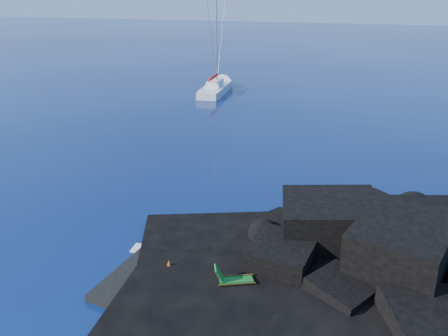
{
  "coord_description": "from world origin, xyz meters",
  "views": [
    {
      "loc": [
        11.16,
        -15.37,
        13.15
      ],
      "look_at": [
        2.34,
        10.84,
        2.0
      ],
      "focal_mm": 35.0,
      "sensor_mm": 36.0,
      "label": 1
    }
  ],
  "objects": [
    {
      "name": "towel",
      "position": [
        5.97,
        1.89,
        0.38
      ],
      "size": [
        2.3,
        1.75,
        0.05
      ],
      "primitive_type": "cube",
      "rotation": [
        0.0,
        0.0,
        0.42
      ],
      "color": "white",
      "rests_on": "beach"
    },
    {
      "name": "beach",
      "position": [
        4.5,
        0.5,
        0.0
      ],
      "size": [
        9.08,
        6.86,
        0.7
      ],
      "primitive_type": "cube",
      "rotation": [
        0.0,
        0.0,
        -0.1
      ],
      "color": "black",
      "rests_on": "ground"
    },
    {
      "name": "headland",
      "position": [
        13.0,
        3.0,
        0.0
      ],
      "size": [
        24.0,
        24.0,
        3.6
      ],
      "primitive_type": null,
      "color": "black",
      "rests_on": "ground"
    },
    {
      "name": "marker_cone",
      "position": [
        2.79,
        1.0,
        0.64
      ],
      "size": [
        0.48,
        0.48,
        0.58
      ],
      "primitive_type": "cone",
      "rotation": [
        0.0,
        0.0,
        0.34
      ],
      "color": "#E5540C",
      "rests_on": "beach"
    },
    {
      "name": "ground",
      "position": [
        0.0,
        0.0,
        0.0
      ],
      "size": [
        400.0,
        400.0,
        0.0
      ],
      "primitive_type": "plane",
      "color": "#030834",
      "rests_on": "ground"
    },
    {
      "name": "sailboat",
      "position": [
        -9.46,
        42.3,
        0.0
      ],
      "size": [
        4.28,
        14.08,
        14.53
      ],
      "primitive_type": null,
      "rotation": [
        0.0,
        0.0,
        0.1
      ],
      "color": "white",
      "rests_on": "ground"
    },
    {
      "name": "surf_foam",
      "position": [
        5.0,
        5.0,
        0.0
      ],
      "size": [
        10.0,
        8.0,
        0.06
      ],
      "primitive_type": null,
      "color": "white",
      "rests_on": "ground"
    },
    {
      "name": "sunbather",
      "position": [
        5.97,
        1.89,
        0.52
      ],
      "size": [
        1.83,
        1.14,
        0.24
      ],
      "primitive_type": null,
      "rotation": [
        0.0,
        0.0,
        0.42
      ],
      "color": "tan",
      "rests_on": "towel"
    },
    {
      "name": "deck_chair",
      "position": [
        6.31,
        0.81,
        0.96
      ],
      "size": [
        1.95,
        1.46,
        1.23
      ],
      "primitive_type": null,
      "rotation": [
        0.0,
        0.0,
        0.43
      ],
      "color": "#176822",
      "rests_on": "beach"
    }
  ]
}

